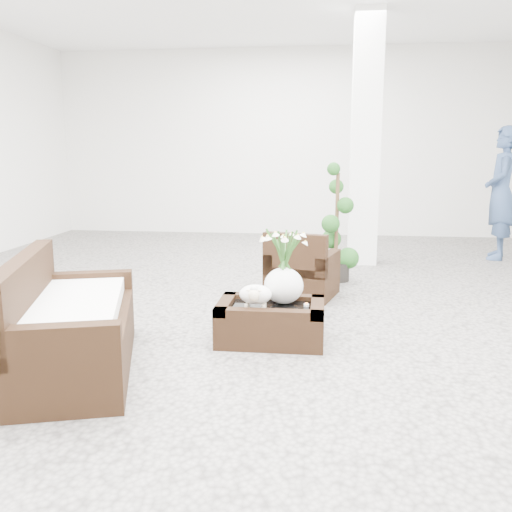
# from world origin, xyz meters

# --- Properties ---
(ground) EXTENTS (11.00, 11.00, 0.00)m
(ground) POSITION_xyz_m (0.00, 0.00, 0.00)
(ground) COLOR gray
(ground) RESTS_ON ground
(column) EXTENTS (0.40, 0.40, 3.50)m
(column) POSITION_xyz_m (1.20, 2.80, 1.75)
(column) COLOR white
(column) RESTS_ON ground
(coffee_table) EXTENTS (0.90, 0.60, 0.31)m
(coffee_table) POSITION_xyz_m (0.21, -0.74, 0.16)
(coffee_table) COLOR black
(coffee_table) RESTS_ON ground
(sheep_figurine) EXTENTS (0.28, 0.23, 0.21)m
(sheep_figurine) POSITION_xyz_m (0.09, -0.84, 0.42)
(sheep_figurine) COLOR white
(sheep_figurine) RESTS_ON coffee_table
(planter_narcissus) EXTENTS (0.44, 0.44, 0.80)m
(planter_narcissus) POSITION_xyz_m (0.31, -0.64, 0.71)
(planter_narcissus) COLOR white
(planter_narcissus) RESTS_ON coffee_table
(tealight) EXTENTS (0.04, 0.04, 0.03)m
(tealight) POSITION_xyz_m (0.51, -0.72, 0.33)
(tealight) COLOR white
(tealight) RESTS_ON coffee_table
(armchair) EXTENTS (0.85, 0.83, 0.75)m
(armchair) POSITION_xyz_m (0.42, 0.81, 0.37)
(armchair) COLOR black
(armchair) RESTS_ON ground
(loveseat) EXTENTS (1.22, 1.79, 0.87)m
(loveseat) POSITION_xyz_m (-1.18, -1.56, 0.44)
(loveseat) COLOR black
(loveseat) RESTS_ON ground
(topiary) EXTENTS (0.38, 0.38, 1.44)m
(topiary) POSITION_xyz_m (0.80, 1.62, 0.72)
(topiary) COLOR #194416
(topiary) RESTS_ON ground
(shopper) EXTENTS (0.64, 0.82, 1.97)m
(shopper) POSITION_xyz_m (3.26, 3.37, 0.99)
(shopper) COLOR navy
(shopper) RESTS_ON ground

